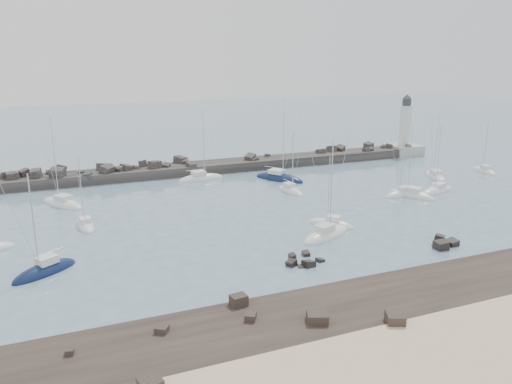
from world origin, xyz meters
TOP-DOWN VIEW (x-y plane):
  - ground at (0.00, 0.00)m, footprint 400.00×400.00m
  - sand_strip at (0.00, -32.00)m, footprint 140.00×14.00m
  - rock_shelf at (0.21, -21.98)m, footprint 140.00×12.00m
  - rock_cluster_near at (-4.37, -10.05)m, footprint 4.79×4.03m
  - rock_cluster_far at (14.03, -11.57)m, footprint 3.87×4.26m
  - breakwater at (-7.91, 38.02)m, footprint 115.00×7.36m
  - lighthouse at (47.00, 38.00)m, footprint 7.00×7.00m
  - sailboat_1 at (-28.37, 24.34)m, footprint 7.50×9.37m
  - sailboat_2 at (-30.90, -1.82)m, footprint 7.47×6.00m
  - sailboat_3 at (-25.84, 12.22)m, footprint 2.75×6.85m
  - sailboat_4 at (-3.90, 32.00)m, footprint 9.12×3.55m
  - sailboat_5 at (5.15, -0.03)m, footprint 5.62×6.25m
  - sailboat_6 at (7.67, 17.69)m, footprint 3.01×7.15m
  - sailboat_7 at (2.35, -3.52)m, footprint 8.94×5.90m
  - sailboat_8 at (9.65, 26.49)m, footprint 8.15×10.17m
  - sailboat_9 at (23.84, 8.73)m, footprint 6.86×2.61m
  - sailboat_10 at (37.68, 16.65)m, footprint 4.96×8.43m
  - sailboat_11 at (30.97, 8.46)m, footprint 8.39×4.52m
  - sailboat_12 at (50.00, 16.54)m, footprint 3.62×7.27m
  - sailboat_13 at (24.98, 7.89)m, footprint 5.56×8.37m

SIDE VIEW (x-z plane):
  - ground at x=0.00m, z-range 0.00..0.00m
  - sand_strip at x=0.00m, z-range -0.50..0.50m
  - rock_shelf at x=0.21m, z-range -0.86..0.89m
  - rock_cluster_near at x=-4.37m, z-range -0.56..0.77m
  - sailboat_11 at x=30.97m, z-range -6.18..6.44m
  - sailboat_3 at x=-25.84m, z-range -5.21..5.47m
  - sailboat_1 at x=-28.37m, z-range -7.17..7.45m
  - sailboat_10 at x=37.68m, z-range -6.25..6.52m
  - sailboat_13 at x=24.98m, z-range -6.25..6.52m
  - sailboat_5 at x=5.15m, z-range -5.05..5.33m
  - sailboat_12 at x=50.00m, z-range -5.45..5.73m
  - sailboat_4 at x=-3.90m, z-range -6.89..7.17m
  - sailboat_9 at x=23.84m, z-range -5.27..5.55m
  - sailboat_6 at x=7.67m, z-range -5.43..5.72m
  - sailboat_7 at x=2.35m, z-range -6.70..6.99m
  - sailboat_8 at x=9.65m, z-range -7.81..8.11m
  - sailboat_2 at x=-30.90m, z-range -5.87..6.20m
  - rock_cluster_far at x=14.03m, z-range -0.64..1.02m
  - breakwater at x=-7.91m, z-range -2.19..2.83m
  - lighthouse at x=47.00m, z-range -4.21..10.39m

